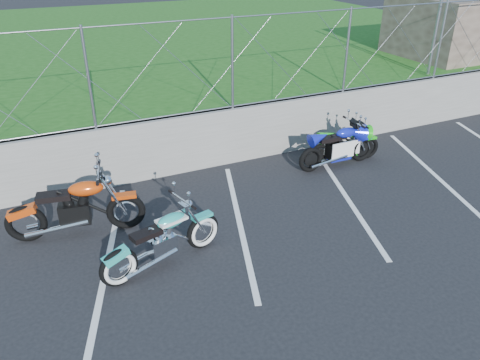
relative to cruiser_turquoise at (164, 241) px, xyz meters
name	(u,v)px	position (x,y,z in m)	size (l,w,h in m)	color
ground	(264,251)	(1.61, -0.37, -0.43)	(90.00, 90.00, 0.00)	black
retaining_wall	(192,142)	(1.61, 3.13, 0.22)	(30.00, 0.22, 1.30)	slate
grass_field	(106,53)	(1.61, 13.13, 0.22)	(30.00, 20.00, 1.30)	#1A4A13
stone_building	(472,24)	(12.11, 5.13, 1.77)	(5.00, 3.00, 1.80)	brown
chain_link_fence	(188,69)	(1.61, 3.13, 1.87)	(28.00, 0.03, 2.00)	gray
sign_pole	(438,18)	(8.81, 3.53, 2.37)	(0.08, 0.08, 3.00)	gray
parking_lines	(295,208)	(2.81, 0.63, -0.43)	(18.29, 4.31, 0.01)	silver
cruiser_turquoise	(164,241)	(0.00, 0.00, 0.00)	(2.12, 0.76, 1.08)	black
naked_orange	(78,210)	(-1.11, 1.46, 0.07)	(2.34, 0.79, 1.18)	black
sportbike_green	(346,146)	(4.97, 1.99, -0.03)	(1.81, 0.64, 0.94)	black
sportbike_blue	(339,148)	(4.68, 1.87, 0.02)	(2.00, 0.71, 1.04)	black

